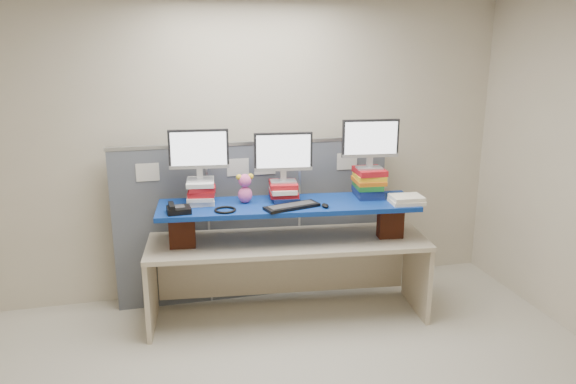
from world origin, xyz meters
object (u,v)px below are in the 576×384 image
object	(u,v)px
desk	(288,256)
monitor_right	(370,141)
monitor_left	(199,152)
monitor_center	(283,154)
blue_board	(288,205)
keyboard	(292,206)
desk_phone	(178,209)

from	to	relation	value
desk	monitor_right	distance (m)	1.24
monitor_left	monitor_right	xyz separation A→B (m)	(1.47, -0.16, 0.06)
monitor_center	monitor_right	world-z (taller)	monitor_right
blue_board	keyboard	bearing A→B (deg)	-84.66
monitor_left	desk_phone	world-z (taller)	monitor_left
desk	monitor_left	bearing A→B (deg)	170.89
desk	keyboard	distance (m)	0.52
keyboard	blue_board	bearing A→B (deg)	74.14
blue_board	desk_phone	bearing A→B (deg)	-170.86
desk	blue_board	size ratio (longest dim) A/B	1.13
blue_board	desk_phone	world-z (taller)	desk_phone
monitor_left	keyboard	bearing A→B (deg)	-19.12
monitor_left	desk_phone	distance (m)	0.53
desk	desk_phone	world-z (taller)	desk_phone
desk	monitor_right	xyz separation A→B (m)	(0.75, 0.04, 0.98)
monitor_left	monitor_right	size ratio (longest dim) A/B	1.00
monitor_left	monitor_center	world-z (taller)	monitor_left
desk	monitor_right	world-z (taller)	monitor_right
desk_phone	keyboard	bearing A→B (deg)	-9.02
blue_board	desk_phone	xyz separation A→B (m)	(-0.93, -0.05, 0.05)
desk	monitor_center	bearing A→B (deg)	101.85
monitor_center	blue_board	bearing A→B (deg)	-78.15
monitor_left	desk_phone	xyz separation A→B (m)	(-0.21, -0.25, -0.42)
desk	monitor_left	xyz separation A→B (m)	(-0.72, 0.20, 0.93)
desk	monitor_center	distance (m)	0.89
desk_phone	blue_board	bearing A→B (deg)	-0.22
keyboard	monitor_right	bearing A→B (deg)	-1.45
monitor_center	monitor_left	bearing A→B (deg)	180.00
blue_board	monitor_right	xyz separation A→B (m)	(0.75, 0.04, 0.52)
desk	monitor_right	bearing A→B (deg)	9.10
keyboard	desk	bearing A→B (deg)	74.14
desk	desk_phone	distance (m)	1.06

